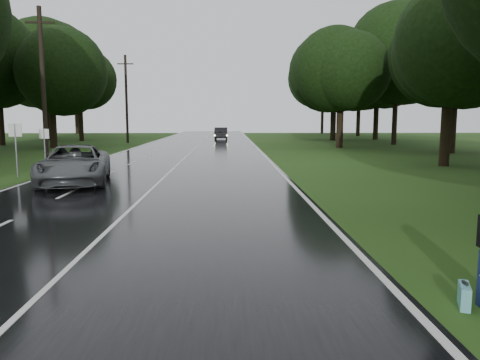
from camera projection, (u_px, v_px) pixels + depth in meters
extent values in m
plane|color=#254514|center=(84.00, 255.00, 9.86)|extent=(160.00, 160.00, 0.00)
cube|color=black|center=(180.00, 163.00, 29.68)|extent=(12.00, 140.00, 0.04)
cube|color=silver|center=(180.00, 163.00, 29.68)|extent=(0.12, 140.00, 0.01)
imported|color=#515456|center=(74.00, 164.00, 20.15)|extent=(3.91, 6.43, 1.67)
imported|color=black|center=(221.00, 133.00, 61.58)|extent=(1.67, 4.78, 1.57)
cube|color=#57A1A7|center=(464.00, 296.00, 7.12)|extent=(0.31, 0.52, 0.35)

